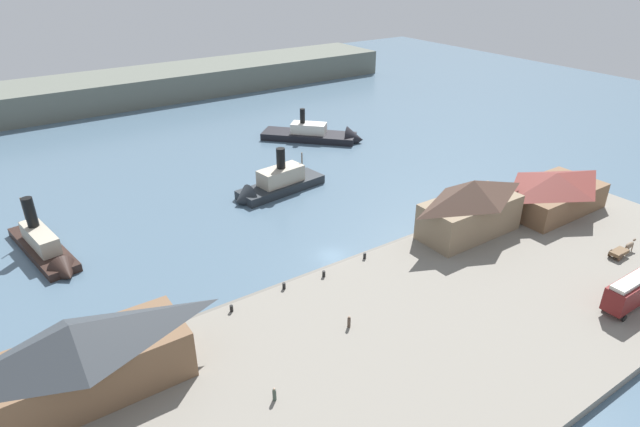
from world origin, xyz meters
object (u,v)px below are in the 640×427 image
Objects in this scene: mooring_post_center_east at (231,308)px; pedestrian_near_east_shed at (274,394)px; street_tram at (632,290)px; ferry_approaching_west at (273,185)px; ferry_shed_central_terminal at (471,207)px; mooring_post_east at (365,256)px; ferry_shed_customs_shed at (553,191)px; ferry_moored_west at (47,249)px; pedestrian_near_cart at (349,322)px; mooring_post_west at (324,274)px; ferry_mid_harbor at (323,136)px; mooring_post_center_west at (284,286)px; horse_cart at (623,250)px; ferry_shed_west_terminal at (78,360)px.

pedestrian_near_east_shed is at bearing -100.16° from mooring_post_center_east.
ferry_approaching_west reaches higher than street_tram.
ferry_shed_central_terminal is 18.77× the size of mooring_post_east.
ferry_shed_customs_shed is 28.38m from street_tram.
mooring_post_center_east is at bearing 175.13° from ferry_shed_customs_shed.
mooring_post_center_east is at bearing -60.52° from ferry_moored_west.
pedestrian_near_cart is (-48.81, -5.82, -2.75)m from ferry_shed_customs_shed.
ferry_moored_west reaches higher than mooring_post_east.
ferry_mid_harbor is at bearing 55.58° from mooring_post_west.
pedestrian_near_cart is at bearing -107.51° from ferry_approaching_west.
mooring_post_east is 1.00× the size of mooring_post_center_west.
ferry_shed_central_terminal is 0.75× the size of ferry_mid_harbor.
ferry_shed_central_terminal is at bearing 14.96° from pedestrian_near_cart.
ferry_shed_central_terminal is 2.89× the size of horse_cart.
mooring_post_east is at bearing -36.94° from ferry_moored_west.
ferry_shed_west_terminal is 87.46m from ferry_mid_harbor.
ferry_shed_west_terminal is 1.19× the size of ferry_shed_customs_shed.
ferry_shed_west_terminal is at bearing -172.91° from mooring_post_west.
ferry_mid_harbor is (41.13, 50.47, -0.42)m from mooring_post_center_west.
ferry_mid_harbor reaches higher than horse_cart.
ferry_shed_west_terminal is 1.03× the size of ferry_moored_west.
ferry_shed_central_terminal reaches higher than mooring_post_west.
ferry_shed_customs_shed is 20.31× the size of mooring_post_east.
ferry_approaching_west is at bearing 73.06° from mooring_post_west.
mooring_post_center_west is 33.78m from ferry_approaching_west.
ferry_shed_west_terminal is at bearing 143.33° from pedestrian_near_east_shed.
street_tram is at bearing -94.89° from ferry_mid_harbor.
ferry_moored_west is at bearing -161.97° from ferry_mid_harbor.
ferry_shed_west_terminal reaches higher than ferry_shed_customs_shed.
mooring_post_west is at bearing 174.04° from ferry_shed_central_terminal.
ferry_approaching_west is (13.07, 41.41, -0.22)m from pedestrian_near_cart.
pedestrian_near_cart is 15.09m from mooring_post_center_east.
pedestrian_near_cart is at bearing -46.10° from mooring_post_center_east.
ferry_shed_central_terminal is 0.92× the size of ferry_shed_customs_shed.
pedestrian_near_east_shed is at bearing -146.67° from mooring_post_east.
ferry_shed_customs_shed is (18.77, -2.20, -1.24)m from ferry_shed_central_terminal.
pedestrian_near_east_shed is 1.79× the size of mooring_post_west.
pedestrian_near_cart reaches higher than pedestrian_near_east_shed.
ferry_approaching_west reaches higher than mooring_post_west.
pedestrian_near_cart is 0.07× the size of ferry_mid_harbor.
ferry_approaching_west is at bearing 62.75° from mooring_post_center_west.
pedestrian_near_east_shed is 0.08× the size of ferry_approaching_west.
ferry_shed_customs_shed is 3.13× the size of horse_cart.
street_tram is 46.89m from pedestrian_near_east_shed.
ferry_approaching_west reaches higher than pedestrian_near_cart.
ferry_shed_central_terminal reaches higher than horse_cart.
ferry_moored_west is at bearing 86.87° from ferry_shed_west_terminal.
ferry_shed_customs_shed is 0.91× the size of ferry_approaching_west.
ferry_shed_central_terminal reaches higher than street_tram.
ferry_shed_west_terminal reaches higher than horse_cart.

